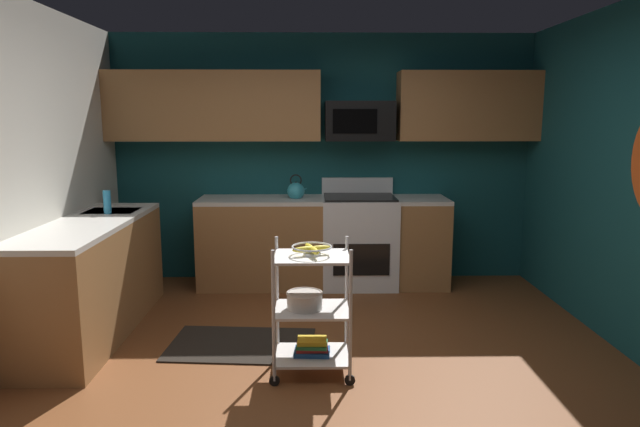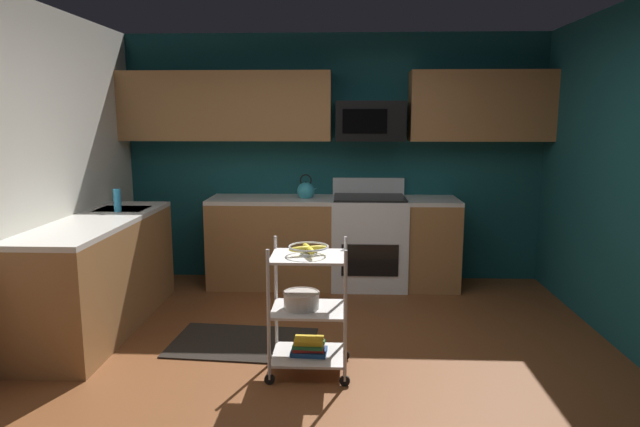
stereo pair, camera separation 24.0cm
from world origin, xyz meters
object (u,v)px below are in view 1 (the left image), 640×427
Objects in this scene: microwave at (359,121)px; book_stack at (312,347)px; rolling_cart at (312,309)px; fruit_bowl at (312,249)px; dish_soap_bottle at (107,202)px; oven_range at (359,240)px; mixing_bowl_large at (305,300)px; kettle at (296,191)px.

book_stack is (-0.49, -2.16, -1.52)m from microwave.
rolling_cart is 0.27m from book_stack.
fruit_bowl is 2.11m from dish_soap_bottle.
microwave is 2.57× the size of fruit_bowl.
rolling_cart is at bearing -103.46° from oven_range.
dish_soap_bottle is (-1.71, 1.15, 0.50)m from mixing_bowl_large.
microwave reaches higher than book_stack.
fruit_bowl is (-0.49, -2.16, -0.82)m from microwave.
microwave reaches higher than oven_range.
microwave is 3.50× the size of dish_soap_bottle.
oven_range is 0.83m from kettle.
rolling_cart is at bearing -33.15° from dish_soap_bottle.
kettle is (-0.16, 2.05, 0.81)m from book_stack.
rolling_cart is at bearing -102.82° from microwave.
mixing_bowl_large is at bearing 180.00° from fruit_bowl.
microwave is at bearing 24.24° from dish_soap_bottle.
microwave is (-0.00, 0.10, 1.22)m from oven_range.
fruit_bowl is at bearing -9.46° from book_stack.
kettle reaches higher than oven_range.
microwave is 2.65× the size of kettle.
kettle is 1.32× the size of dish_soap_bottle.
book_stack is 2.26m from dish_soap_bottle.
dish_soap_bottle is at bearing -150.52° from kettle.
book_stack is (-0.49, -2.06, -0.30)m from oven_range.
dish_soap_bottle is (-1.76, 1.15, 0.84)m from book_stack.
dish_soap_bottle is at bearing -158.02° from oven_range.
rolling_cart is at bearing 0.00° from mixing_bowl_large.
dish_soap_bottle reaches higher than fruit_bowl.
oven_range is at bearing 76.54° from book_stack.
microwave is at bearing 9.47° from kettle.
microwave reaches higher than fruit_bowl.
fruit_bowl is at bearing 0.00° from mixing_bowl_large.
microwave reaches higher than kettle.
fruit_bowl reaches higher than mixing_bowl_large.
oven_range is at bearing 76.54° from rolling_cart.
kettle is (-0.16, 2.05, 0.54)m from rolling_cart.
oven_range is 4.17× the size of kettle.
book_stack is (0.05, 0.00, -0.34)m from mixing_bowl_large.
fruit_bowl is 2.06m from kettle.
kettle is at bearing 94.41° from rolling_cart.
oven_range reaches higher than rolling_cart.
mixing_bowl_large is at bearing -33.91° from dish_soap_bottle.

